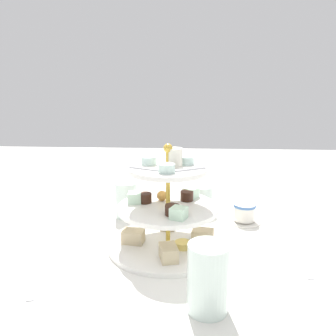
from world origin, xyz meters
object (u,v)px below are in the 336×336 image
(water_glass_tall_right, at_px, (208,278))
(teacup_with_saucer, at_px, (244,213))
(tiered_serving_stand, at_px, (168,215))
(water_glass_mid_back, at_px, (126,200))
(water_glass_short_left, at_px, (202,199))
(butter_knife_right, at_px, (299,257))
(butter_knife_left, at_px, (35,275))

(water_glass_tall_right, bearing_deg, teacup_with_saucer, 72.62)
(tiered_serving_stand, bearing_deg, water_glass_mid_back, 126.52)
(water_glass_short_left, bearing_deg, teacup_with_saucer, -31.41)
(teacup_with_saucer, height_order, butter_knife_right, teacup_with_saucer)
(water_glass_tall_right, distance_m, teacup_with_saucer, 0.40)
(water_glass_mid_back, bearing_deg, butter_knife_left, -111.85)
(teacup_with_saucer, bearing_deg, water_glass_mid_back, 176.74)
(water_glass_tall_right, height_order, teacup_with_saucer, water_glass_tall_right)
(water_glass_tall_right, height_order, water_glass_short_left, water_glass_tall_right)
(water_glass_short_left, distance_m, teacup_with_saucer, 0.13)
(tiered_serving_stand, height_order, water_glass_mid_back, tiered_serving_stand)
(tiered_serving_stand, distance_m, butter_knife_left, 0.30)
(butter_knife_left, distance_m, water_glass_mid_back, 0.34)
(tiered_serving_stand, distance_m, butter_knife_right, 0.30)
(water_glass_tall_right, xyz_separation_m, water_glass_mid_back, (-0.20, 0.40, -0.01))
(tiered_serving_stand, height_order, water_glass_tall_right, tiered_serving_stand)
(butter_knife_left, relative_size, water_glass_mid_back, 1.72)
(butter_knife_left, xyz_separation_m, water_glass_mid_back, (0.12, 0.31, 0.05))
(teacup_with_saucer, height_order, butter_knife_left, teacup_with_saucer)
(water_glass_tall_right, distance_m, water_glass_mid_back, 0.45)
(tiered_serving_stand, distance_m, water_glass_short_left, 0.24)
(water_glass_tall_right, bearing_deg, butter_knife_right, 41.85)
(water_glass_short_left, xyz_separation_m, teacup_with_saucer, (0.11, -0.07, -0.01))
(water_glass_tall_right, height_order, butter_knife_right, water_glass_tall_right)
(water_glass_tall_right, relative_size, water_glass_short_left, 1.51)
(teacup_with_saucer, xyz_separation_m, butter_knife_left, (-0.45, -0.29, -0.02))
(butter_knife_left, relative_size, butter_knife_right, 1.00)
(water_glass_short_left, height_order, water_glass_mid_back, water_glass_mid_back)
(butter_knife_right, relative_size, water_glass_mid_back, 1.72)
(teacup_with_saucer, relative_size, butter_knife_right, 0.53)
(butter_knife_left, xyz_separation_m, butter_knife_right, (0.54, 0.10, 0.00))
(tiered_serving_stand, xyz_separation_m, butter_knife_right, (0.28, -0.04, -0.07))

